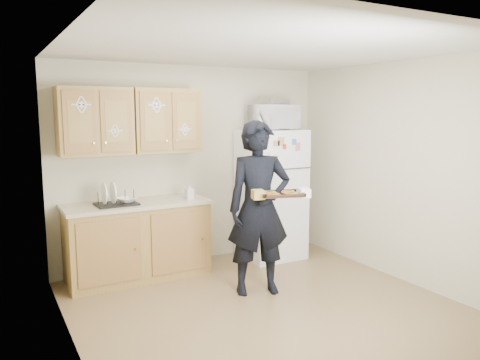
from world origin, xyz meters
name	(u,v)px	position (x,y,z in m)	size (l,w,h in m)	color
floor	(267,309)	(0.00, 0.00, 0.00)	(3.60, 3.60, 0.00)	brown
ceiling	(270,49)	(0.00, 0.00, 2.50)	(3.60, 3.60, 0.00)	silver
wall_back	(193,165)	(0.00, 1.80, 1.25)	(3.60, 0.04, 2.50)	beige
wall_front	(425,223)	(0.00, -1.80, 1.25)	(3.60, 0.04, 2.50)	beige
wall_left	(70,202)	(-1.80, 0.00, 1.25)	(0.04, 3.60, 2.50)	beige
wall_right	(402,172)	(1.80, 0.00, 1.25)	(0.04, 3.60, 2.50)	beige
refrigerator	(271,194)	(0.95, 1.43, 0.85)	(0.75, 0.70, 1.70)	white
base_cabinet	(138,242)	(-0.85, 1.48, 0.43)	(1.60, 0.60, 0.86)	olive
countertop	(137,204)	(-0.85, 1.48, 0.88)	(1.64, 0.64, 0.04)	#BDA991
upper_cab_left	(95,121)	(-1.25, 1.61, 1.83)	(0.80, 0.33, 0.75)	olive
upper_cab_right	(165,121)	(-0.43, 1.61, 1.83)	(0.80, 0.33, 0.75)	olive
cereal_box	(291,235)	(1.47, 1.67, 0.16)	(0.20, 0.07, 0.32)	gold
person	(259,208)	(0.15, 0.42, 0.92)	(0.67, 0.44, 1.84)	black
baking_tray	(281,195)	(0.24, 0.14, 1.11)	(0.42, 0.31, 0.04)	black
pizza_front_left	(274,195)	(0.12, 0.10, 1.12)	(0.14, 0.14, 0.02)	orange
pizza_front_right	(293,194)	(0.31, 0.04, 1.12)	(0.14, 0.14, 0.02)	orange
pizza_back_left	(270,192)	(0.16, 0.23, 1.12)	(0.14, 0.14, 0.02)	orange
pizza_back_right	(288,191)	(0.35, 0.18, 1.12)	(0.14, 0.14, 0.02)	orange
microwave	(274,117)	(0.96, 1.38, 1.86)	(0.58, 0.39, 0.32)	white
foil_pan	(275,102)	(0.98, 1.41, 2.06)	(0.34, 0.24, 0.07)	#B9BAC0
dish_rack	(116,197)	(-1.09, 1.44, 0.99)	(0.45, 0.33, 0.18)	black
bowl	(127,200)	(-0.98, 1.44, 0.95)	(0.21, 0.21, 0.05)	white
soap_bottle	(189,191)	(-0.24, 1.37, 1.00)	(0.09, 0.09, 0.20)	white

